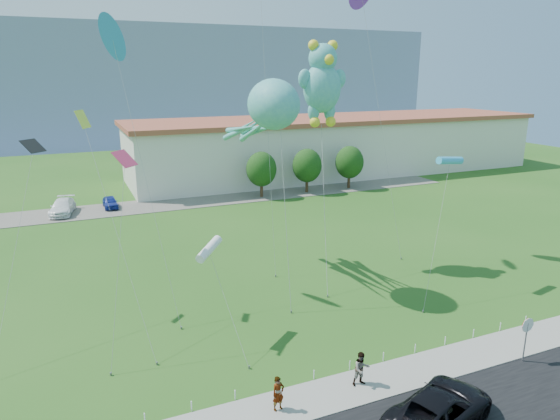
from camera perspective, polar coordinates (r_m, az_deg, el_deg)
The scene contains 23 objects.
ground at distance 26.88m, azimuth 4.56°, elevation -16.80°, with size 160.00×160.00×0.00m, color #245317.
sidewalk at distance 24.87m, azimuth 7.69°, elevation -19.72°, with size 80.00×2.50×0.10m, color gray.
parking_strip at distance 57.87m, azimuth -11.75°, elevation 0.76°, with size 70.00×6.00×0.06m, color #59544C.
hill_ridge at distance 140.46m, azimuth -19.42°, elevation 13.78°, with size 160.00×50.00×25.00m, color gray.
warehouse at distance 74.57m, azimuth 6.64°, elevation 7.42°, with size 61.00×15.00×8.20m.
stop_sign at distance 28.60m, azimuth 26.40°, elevation -12.11°, with size 0.80×0.07×2.50m.
rope_fence at distance 25.79m, azimuth 5.98°, elevation -17.71°, with size 26.05×0.05×0.50m.
tree_near at distance 58.93m, azimuth -2.14°, elevation 4.68°, with size 3.60×3.60×5.47m.
tree_mid at distance 61.30m, azimuth 3.11°, elevation 5.09°, with size 3.60×3.60×5.47m.
tree_far at distance 64.16m, azimuth 7.94°, elevation 5.42°, with size 3.60×3.60×5.47m.
suv at distance 23.31m, azimuth 17.81°, elevation -20.76°, with size 2.54×5.50×1.53m, color black.
pedestrian_left at distance 23.01m, azimuth -0.21°, elevation -20.24°, with size 0.58×0.38×1.59m, color gray.
pedestrian_right at distance 24.78m, azimuth 9.29°, elevation -17.47°, with size 0.81×0.63×1.68m, color gray.
parked_car_white at distance 56.87m, azimuth -23.61°, elevation 0.33°, with size 2.10×5.16×1.50m, color white.
parked_car_blue at distance 57.67m, azimuth -18.84°, elevation 0.86°, with size 1.44×3.57×1.22m, color navy.
octopus_kite at distance 32.60m, azimuth -1.49°, elevation 10.94°, with size 3.14×10.19×14.00m.
teddy_bear_kite at distance 36.60m, azimuth 4.87°, elevation 14.41°, with size 4.25×7.02×16.54m.
small_kite_cyan at distance 34.78m, azimuth 18.83°, elevation 5.26°, with size 4.20×4.33×9.19m.
small_kite_yellow at distance 30.34m, azimuth -20.80°, elevation 6.82°, with size 2.74×8.78×12.18m.
small_kite_blue at distance 33.49m, azimuth -18.43°, elevation 17.56°, with size 2.69×8.04×17.08m.
small_kite_pink at distance 26.43m, azimuth -17.48°, elevation 3.22°, with size 2.51×3.90×10.55m.
small_kite_black at distance 31.56m, azimuth -26.78°, elevation 4.18°, with size 3.43×8.07×10.69m.
small_kite_white at distance 27.22m, azimuth -8.07°, elevation -4.50°, with size 1.05×5.20×5.58m.
Camera 1 is at (-10.84, -20.03, 14.29)m, focal length 32.00 mm.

